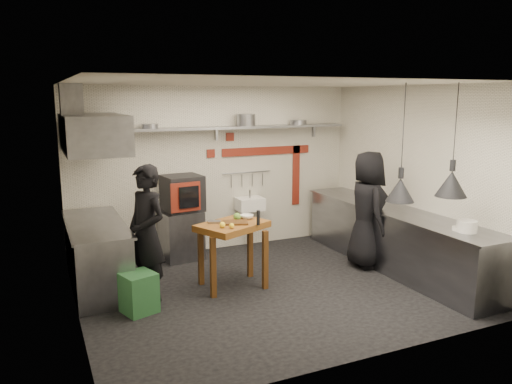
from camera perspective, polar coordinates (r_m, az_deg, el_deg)
name	(u,v)px	position (r m, az deg, el deg)	size (l,w,h in m)	color
floor	(269,289)	(7.07, 1.50, -10.99)	(5.00, 5.00, 0.00)	black
ceiling	(270,83)	(6.56, 1.62, 12.33)	(5.00, 5.00, 0.00)	beige
wall_back	(216,169)	(8.59, -4.56, 2.59)	(5.00, 0.04, 2.80)	silver
wall_front	(365,227)	(4.92, 12.30, -3.90)	(5.00, 0.04, 2.80)	silver
wall_left	(72,207)	(6.04, -20.32, -1.59)	(0.04, 4.20, 2.80)	silver
wall_right	(415,178)	(8.07, 17.75, 1.57)	(0.04, 4.20, 2.80)	silver
red_band_horiz	(267,151)	(8.90, 1.24, 4.73)	(1.70, 0.02, 0.14)	maroon
red_band_vert	(296,175)	(9.23, 4.59, 1.92)	(0.14, 0.02, 1.10)	maroon
red_tile_a	(230,137)	(8.60, -2.99, 6.31)	(0.14, 0.02, 0.14)	maroon
red_tile_b	(211,154)	(8.50, -5.18, 4.40)	(0.14, 0.02, 0.14)	maroon
back_shelf	(219,128)	(8.35, -4.21, 7.33)	(4.60, 0.34, 0.04)	slate
shelf_bracket_left	(100,137)	(8.05, -17.45, 6.02)	(0.04, 0.06, 0.24)	slate
shelf_bracket_mid	(216,133)	(8.49, -4.56, 6.71)	(0.04, 0.06, 0.24)	slate
shelf_bracket_right	(314,130)	(9.31, 6.60, 7.04)	(0.04, 0.06, 0.24)	slate
pan_far_left	(120,126)	(7.94, -15.33, 7.26)	(0.29, 0.29, 0.09)	slate
pan_mid_left	(150,126)	(8.02, -12.02, 7.37)	(0.26, 0.26, 0.07)	slate
stock_pot	(246,120)	(8.52, -1.16, 8.24)	(0.32, 0.32, 0.20)	slate
pan_right	(298,122)	(8.97, 4.86, 7.95)	(0.29, 0.29, 0.08)	slate
oven_stand	(181,235)	(8.28, -8.56, -4.89)	(0.62, 0.56, 0.80)	slate
combi_oven	(182,193)	(8.17, -8.41, -0.13)	(0.59, 0.55, 0.58)	black
oven_door	(186,197)	(7.84, -8.05, -0.58)	(0.49, 0.03, 0.46)	maroon
oven_glass	(189,197)	(7.83, -7.65, -0.59)	(0.33, 0.01, 0.34)	black
hand_sink	(250,204)	(8.73, -0.70, -1.37)	(0.46, 0.34, 0.22)	white
sink_tap	(250,194)	(8.70, -0.70, -0.21)	(0.03, 0.03, 0.14)	slate
sink_drain	(251,229)	(8.80, -0.59, -4.22)	(0.06, 0.06, 0.66)	slate
utensil_rail	(247,172)	(8.76, -1.08, 2.26)	(0.02, 0.02, 0.90)	slate
counter_right	(394,240)	(8.05, 15.50, -5.27)	(0.70, 3.80, 0.90)	slate
counter_right_top	(396,210)	(7.93, 15.67, -2.04)	(0.76, 3.90, 0.03)	slate
plate_stack	(467,226)	(6.91, 22.96, -3.61)	(0.25, 0.25, 0.15)	white
small_bowl_right	(460,229)	(6.97, 22.27, -3.89)	(0.19, 0.19, 0.05)	white
counter_left	(97,256)	(7.32, -17.70, -7.00)	(0.70, 1.90, 0.90)	slate
counter_left_top	(95,224)	(7.20, -17.91, -3.47)	(0.76, 2.00, 0.03)	slate
extractor_hood	(93,133)	(7.01, -18.10, 6.40)	(0.78, 1.60, 0.50)	slate
hood_duct	(71,103)	(6.97, -20.36, 9.53)	(0.28, 0.28, 0.50)	slate
green_bin	(139,293)	(6.44, -13.26, -11.14)	(0.38, 0.38, 0.50)	#255A2F
prep_table	(233,255)	(7.01, -2.69, -7.19)	(0.92, 0.64, 0.92)	brown
cutting_board	(235,223)	(6.85, -2.39, -3.50)	(0.34, 0.24, 0.03)	#502F12
pepper_mill	(258,218)	(6.75, 0.26, -2.95)	(0.05, 0.05, 0.20)	black
lemon_a	(222,225)	(6.63, -3.86, -3.77)	(0.08, 0.08, 0.08)	yellow
lemon_b	(232,226)	(6.59, -2.80, -3.87)	(0.07, 0.07, 0.07)	yellow
veg_ball	(237,217)	(7.02, -2.17, -2.83)	(0.11, 0.11, 0.11)	#639A33
steel_tray	(214,222)	(6.89, -4.80, -3.42)	(0.18, 0.12, 0.03)	slate
bowl	(247,217)	(7.10, -1.05, -2.84)	(0.19, 0.19, 0.06)	white
heat_lamp_near	(403,143)	(6.61, 16.42, 5.34)	(0.37, 0.37, 1.51)	black
heat_lamp_far	(455,141)	(6.67, 21.75, 5.47)	(0.39, 0.39, 1.41)	black
chef_left	(147,233)	(6.61, -12.37, -4.64)	(0.65, 0.43, 1.79)	black
chef_right	(367,210)	(7.92, 12.60, -1.98)	(0.89, 0.58, 1.81)	black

